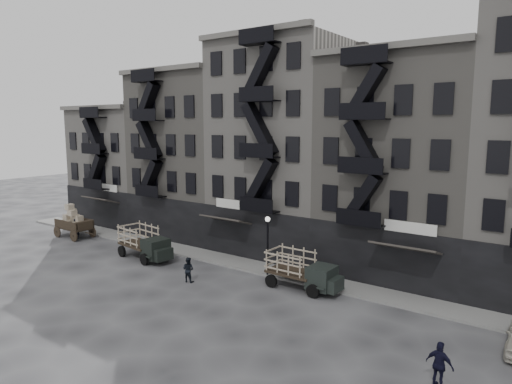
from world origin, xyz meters
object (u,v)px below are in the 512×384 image
Objects in this scene: stake_truck_west at (144,240)px; pedestrian_west at (76,228)px; stake_truck_east at (302,268)px; pedestrian_mid at (188,270)px; policeman at (440,365)px; wagon at (73,218)px; horse at (71,222)px.

stake_truck_west is 2.83× the size of pedestrian_west.
stake_truck_east is 7.65m from pedestrian_mid.
policeman is at bearing 159.17° from pedestrian_mid.
policeman is (34.42, -5.60, -0.84)m from wagon.
stake_truck_west is at bearing -63.18° from pedestrian_west.
policeman is at bearing -31.60° from stake_truck_east.
horse is 0.52× the size of wagon.
pedestrian_west reaches higher than pedestrian_mid.
pedestrian_west is at bearing -117.73° from horse.
wagon is 0.75× the size of stake_truck_east.
pedestrian_mid is at bearing -103.60° from horse.
stake_truck_west is at bearing -173.01° from stake_truck_east.
horse is at bearing 152.23° from wagon.
pedestrian_mid is (-6.86, -3.34, -0.57)m from stake_truck_east.
stake_truck_east is at bearing -57.84° from pedestrian_west.
wagon is at bearing -18.88° from pedestrian_mid.
horse is 27.10m from stake_truck_east.
pedestrian_west is (0.63, -0.15, -0.86)m from wagon.
stake_truck_west is 1.08× the size of stake_truck_east.
pedestrian_west is at bearing -175.38° from stake_truck_west.
pedestrian_west is 16.93m from pedestrian_mid.
stake_truck_east is at bearing -22.34° from policeman.
stake_truck_east is 2.92× the size of pedestrian_mid.
horse is 13.84m from stake_truck_west.
policeman is (17.04, -3.07, 0.12)m from pedestrian_mid.
pedestrian_west is (-10.19, 0.53, -0.53)m from stake_truck_west.
wagon is at bearing -120.07° from horse.
pedestrian_west is (-23.62, -0.97, -0.47)m from stake_truck_east.
horse is at bearing 178.56° from stake_truck_west.
pedestrian_mid is (6.57, -1.84, -0.63)m from stake_truck_west.
pedestrian_mid is (20.22, -4.02, 0.03)m from horse.
stake_truck_west is (10.82, -0.69, -0.33)m from wagon.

